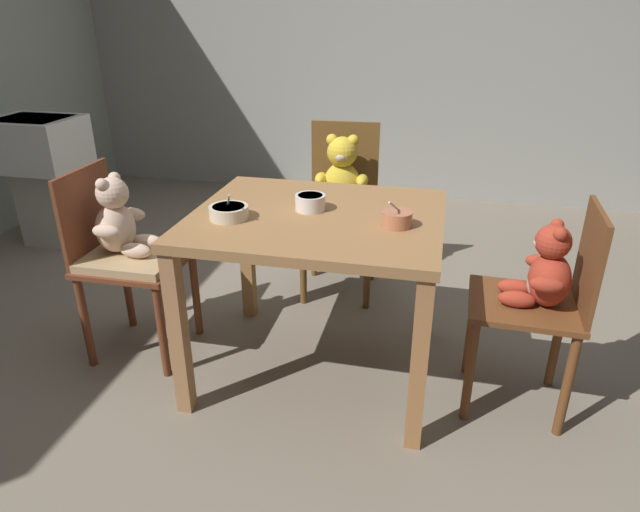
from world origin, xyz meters
TOP-DOWN VIEW (x-y plane):
  - ground_plane at (0.00, 0.00)m, footprint 5.20×5.20m
  - wall_rear at (0.00, 2.56)m, footprint 5.20×0.08m
  - dining_table at (0.00, 0.00)m, footprint 0.97×0.84m
  - teddy_chair_near_left at (-0.85, -0.02)m, footprint 0.42×0.41m
  - teddy_chair_near_right at (0.86, -0.04)m, footprint 0.41×0.38m
  - teddy_chair_far_center at (-0.05, 0.78)m, footprint 0.42×0.42m
  - porridge_bowl_terracotta_near_right at (0.31, -0.06)m, footprint 0.11×0.11m
  - porridge_bowl_cream_near_left at (-0.32, -0.12)m, footprint 0.15×0.15m
  - porridge_bowl_white_center at (-0.04, 0.04)m, footprint 0.12×0.12m
  - sink_basin at (-2.05, 1.01)m, footprint 0.52×0.43m

SIDE VIEW (x-z plane):
  - ground_plane at x=0.00m, z-range -0.04..0.00m
  - teddy_chair_near_right at x=0.86m, z-range 0.10..0.94m
  - teddy_chair_near_left at x=-0.85m, z-range 0.11..0.96m
  - sink_basin at x=-2.05m, z-range 0.13..0.95m
  - teddy_chair_far_center at x=-0.05m, z-range 0.11..1.02m
  - dining_table at x=0.00m, z-range 0.26..0.98m
  - porridge_bowl_cream_near_left at x=-0.32m, z-range 0.69..0.81m
  - porridge_bowl_terracotta_near_right at x=0.31m, z-range 0.70..0.81m
  - porridge_bowl_white_center at x=-0.04m, z-range 0.73..0.79m
  - wall_rear at x=0.00m, z-range 0.00..2.61m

